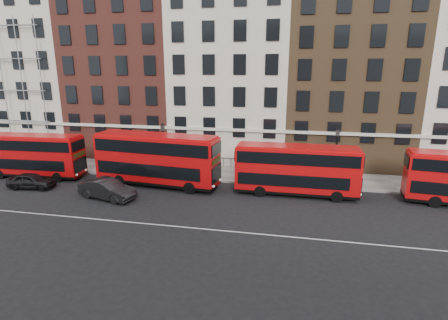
% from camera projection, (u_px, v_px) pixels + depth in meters
% --- Properties ---
extents(ground, '(120.00, 120.00, 0.00)m').
position_uv_depth(ground, '(190.00, 215.00, 25.77)').
color(ground, black).
rests_on(ground, ground).
extents(pavement, '(80.00, 5.00, 0.15)m').
position_uv_depth(pavement, '(219.00, 173.00, 35.70)').
color(pavement, gray).
rests_on(pavement, ground).
extents(kerb, '(80.00, 0.30, 0.16)m').
position_uv_depth(kerb, '(214.00, 181.00, 33.33)').
color(kerb, gray).
rests_on(kerb, ground).
extents(road_centre_line, '(70.00, 0.12, 0.01)m').
position_uv_depth(road_centre_line, '(181.00, 227.00, 23.88)').
color(road_centre_line, white).
rests_on(road_centre_line, ground).
extents(building_terrace, '(64.00, 11.95, 22.00)m').
position_uv_depth(building_terrace, '(230.00, 70.00, 40.13)').
color(building_terrace, beige).
rests_on(building_terrace, ground).
extents(bus_a, '(10.26, 2.88, 4.27)m').
position_uv_depth(bus_a, '(31.00, 155.00, 34.19)').
color(bus_a, '#BF090C').
rests_on(bus_a, ground).
extents(bus_b, '(11.62, 3.91, 4.79)m').
position_uv_depth(bus_b, '(157.00, 158.00, 31.64)').
color(bus_b, '#BF090C').
rests_on(bus_b, ground).
extents(bus_c, '(10.23, 2.53, 4.29)m').
position_uv_depth(bus_c, '(296.00, 169.00, 29.33)').
color(bus_c, '#BF090C').
rests_on(bus_c, ground).
extents(car_rear, '(4.27, 2.06, 1.41)m').
position_uv_depth(car_rear, '(31.00, 181.00, 31.34)').
color(car_rear, black).
rests_on(car_rear, ground).
extents(car_front, '(5.22, 2.86, 1.63)m').
position_uv_depth(car_front, '(107.00, 189.00, 28.86)').
color(car_front, black).
rests_on(car_front, ground).
extents(lamp_post_left, '(0.44, 0.44, 5.33)m').
position_uv_depth(lamp_post_left, '(164.00, 147.00, 33.83)').
color(lamp_post_left, black).
rests_on(lamp_post_left, pavement).
extents(lamp_post_right, '(0.44, 0.44, 5.33)m').
position_uv_depth(lamp_post_right, '(336.00, 154.00, 31.25)').
color(lamp_post_right, black).
rests_on(lamp_post_right, pavement).
extents(iron_railings, '(6.60, 0.06, 1.00)m').
position_uv_depth(iron_railings, '(224.00, 162.00, 37.64)').
color(iron_railings, black).
rests_on(iron_railings, pavement).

